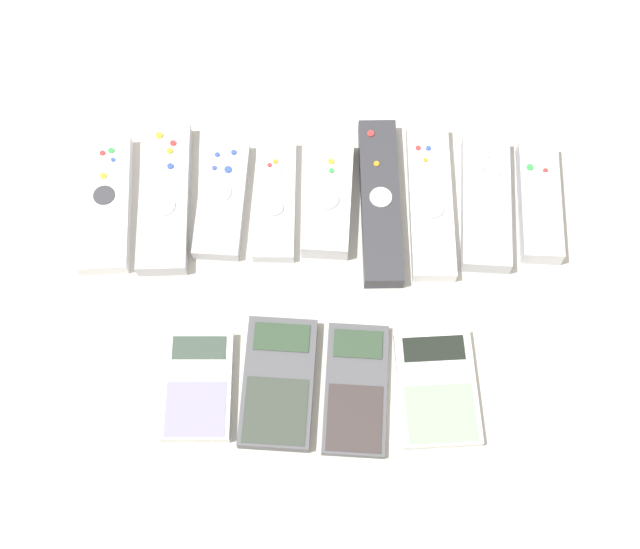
# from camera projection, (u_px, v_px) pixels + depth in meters

# --- Properties ---
(ground_plane) EXTENTS (3.00, 3.00, 0.00)m
(ground_plane) POSITION_uv_depth(u_px,v_px,m) (320.00, 306.00, 1.03)
(ground_plane) COLOR beige
(remote_0) EXTENTS (0.07, 0.18, 0.02)m
(remote_0) POSITION_uv_depth(u_px,v_px,m) (106.00, 204.00, 1.08)
(remote_0) COLOR white
(remote_0) RESTS_ON ground_plane
(remote_1) EXTENTS (0.06, 0.20, 0.02)m
(remote_1) POSITION_uv_depth(u_px,v_px,m) (165.00, 198.00, 1.08)
(remote_1) COLOR #B7B7BC
(remote_1) RESTS_ON ground_plane
(remote_2) EXTENTS (0.06, 0.16, 0.02)m
(remote_2) POSITION_uv_depth(u_px,v_px,m) (222.00, 199.00, 1.08)
(remote_2) COLOR #B7B7BC
(remote_2) RESTS_ON ground_plane
(remote_3) EXTENTS (0.05, 0.16, 0.02)m
(remote_3) POSITION_uv_depth(u_px,v_px,m) (275.00, 200.00, 1.08)
(remote_3) COLOR silver
(remote_3) RESTS_ON ground_plane
(remote_4) EXTENTS (0.06, 0.16, 0.03)m
(remote_4) POSITION_uv_depth(u_px,v_px,m) (328.00, 198.00, 1.08)
(remote_4) COLOR silver
(remote_4) RESTS_ON ground_plane
(remote_5) EXTENTS (0.05, 0.22, 0.02)m
(remote_5) POSITION_uv_depth(u_px,v_px,m) (380.00, 202.00, 1.07)
(remote_5) COLOR #333338
(remote_5) RESTS_ON ground_plane
(remote_6) EXTENTS (0.05, 0.20, 0.02)m
(remote_6) POSITION_uv_depth(u_px,v_px,m) (430.00, 202.00, 1.08)
(remote_6) COLOR white
(remote_6) RESTS_ON ground_plane
(remote_7) EXTENTS (0.07, 0.18, 0.03)m
(remote_7) POSITION_uv_depth(u_px,v_px,m) (486.00, 204.00, 1.07)
(remote_7) COLOR #B7B7BC
(remote_7) RESTS_ON ground_plane
(remote_8) EXTENTS (0.05, 0.15, 0.03)m
(remote_8) POSITION_uv_depth(u_px,v_px,m) (539.00, 202.00, 1.07)
(remote_8) COLOR silver
(remote_8) RESTS_ON ground_plane
(calculator_0) EXTENTS (0.08, 0.12, 0.02)m
(calculator_0) POSITION_uv_depth(u_px,v_px,m) (198.00, 386.00, 0.99)
(calculator_0) COLOR silver
(calculator_0) RESTS_ON ground_plane
(calculator_1) EXTENTS (0.09, 0.15, 0.02)m
(calculator_1) POSITION_uv_depth(u_px,v_px,m) (278.00, 383.00, 0.99)
(calculator_1) COLOR #4C4C51
(calculator_1) RESTS_ON ground_plane
(calculator_2) EXTENTS (0.08, 0.15, 0.01)m
(calculator_2) POSITION_uv_depth(u_px,v_px,m) (356.00, 389.00, 0.99)
(calculator_2) COLOR #4C4C51
(calculator_2) RESTS_ON ground_plane
(calculator_3) EXTENTS (0.09, 0.13, 0.02)m
(calculator_3) POSITION_uv_depth(u_px,v_px,m) (437.00, 388.00, 0.99)
(calculator_3) COLOR silver
(calculator_3) RESTS_ON ground_plane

